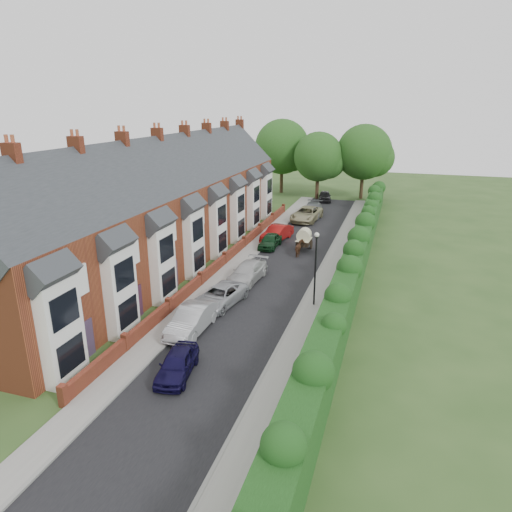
{
  "coord_description": "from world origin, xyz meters",
  "views": [
    {
      "loc": [
        8.16,
        -23.94,
        13.04
      ],
      "look_at": [
        -1.54,
        6.68,
        2.2
      ],
      "focal_mm": 32.0,
      "sensor_mm": 36.0,
      "label": 1
    }
  ],
  "objects_px": {
    "car_navy": "(177,364)",
    "car_white": "(247,272)",
    "lamppost": "(316,260)",
    "car_silver_a": "(192,319)",
    "horse": "(300,248)",
    "horse_cart": "(304,238)",
    "car_beige": "(307,214)",
    "car_green": "(270,241)",
    "car_grey": "(312,210)",
    "car_black": "(325,196)",
    "car_silver_b": "(220,296)",
    "car_red": "(277,233)"
  },
  "relations": [
    {
      "from": "car_grey",
      "to": "car_black",
      "type": "bearing_deg",
      "value": 86.34
    },
    {
      "from": "lamppost",
      "to": "car_green",
      "type": "bearing_deg",
      "value": 118.69
    },
    {
      "from": "car_red",
      "to": "car_black",
      "type": "xyz_separation_m",
      "value": [
        1.4,
        20.4,
        -0.07
      ]
    },
    {
      "from": "lamppost",
      "to": "car_black",
      "type": "distance_m",
      "value": 35.06
    },
    {
      "from": "car_grey",
      "to": "horse_cart",
      "type": "distance_m",
      "value": 13.62
    },
    {
      "from": "lamppost",
      "to": "car_black",
      "type": "xyz_separation_m",
      "value": [
        -5.0,
        34.6,
        -2.61
      ]
    },
    {
      "from": "car_silver_a",
      "to": "horse_cart",
      "type": "bearing_deg",
      "value": 80.99
    },
    {
      "from": "car_navy",
      "to": "car_green",
      "type": "xyz_separation_m",
      "value": [
        -1.4,
        21.9,
        0.02
      ]
    },
    {
      "from": "car_navy",
      "to": "car_white",
      "type": "distance_m",
      "value": 13.22
    },
    {
      "from": "car_grey",
      "to": "horse_cart",
      "type": "xyz_separation_m",
      "value": [
        1.79,
        -13.5,
        0.41
      ]
    },
    {
      "from": "car_navy",
      "to": "lamppost",
      "type": "bearing_deg",
      "value": 54.6
    },
    {
      "from": "car_grey",
      "to": "car_black",
      "type": "height_order",
      "value": "car_grey"
    },
    {
      "from": "car_silver_a",
      "to": "car_black",
      "type": "distance_m",
      "value": 40.34
    },
    {
      "from": "car_silver_b",
      "to": "car_green",
      "type": "xyz_separation_m",
      "value": [
        -0.32,
        13.46,
        0.0
      ]
    },
    {
      "from": "car_white",
      "to": "horse_cart",
      "type": "distance_m",
      "value": 9.26
    },
    {
      "from": "car_silver_a",
      "to": "horse",
      "type": "height_order",
      "value": "car_silver_a"
    },
    {
      "from": "car_red",
      "to": "car_black",
      "type": "distance_m",
      "value": 20.45
    },
    {
      "from": "car_white",
      "to": "car_silver_a",
      "type": "bearing_deg",
      "value": -89.17
    },
    {
      "from": "car_silver_a",
      "to": "horse_cart",
      "type": "relative_size",
      "value": 1.63
    },
    {
      "from": "car_silver_b",
      "to": "car_white",
      "type": "bearing_deg",
      "value": 95.37
    },
    {
      "from": "car_silver_b",
      "to": "horse_cart",
      "type": "xyz_separation_m",
      "value": [
        2.87,
        13.66,
        0.52
      ]
    },
    {
      "from": "lamppost",
      "to": "car_silver_a",
      "type": "relative_size",
      "value": 1.11
    },
    {
      "from": "car_silver_b",
      "to": "car_red",
      "type": "bearing_deg",
      "value": 100.79
    },
    {
      "from": "car_black",
      "to": "horse_cart",
      "type": "relative_size",
      "value": 1.4
    },
    {
      "from": "car_beige",
      "to": "horse",
      "type": "bearing_deg",
      "value": -75.63
    },
    {
      "from": "car_green",
      "to": "car_red",
      "type": "xyz_separation_m",
      "value": [
        0.0,
        2.5,
        0.09
      ]
    },
    {
      "from": "car_white",
      "to": "car_beige",
      "type": "height_order",
      "value": "car_beige"
    },
    {
      "from": "car_black",
      "to": "horse_cart",
      "type": "distance_m",
      "value": 22.78
    },
    {
      "from": "car_silver_b",
      "to": "car_black",
      "type": "relative_size",
      "value": 1.19
    },
    {
      "from": "car_beige",
      "to": "car_black",
      "type": "relative_size",
      "value": 1.44
    },
    {
      "from": "car_navy",
      "to": "car_red",
      "type": "xyz_separation_m",
      "value": [
        -1.4,
        24.4,
        0.11
      ]
    },
    {
      "from": "car_silver_b",
      "to": "horse",
      "type": "bearing_deg",
      "value": 86.06
    },
    {
      "from": "car_beige",
      "to": "horse",
      "type": "height_order",
      "value": "car_beige"
    },
    {
      "from": "car_navy",
      "to": "car_grey",
      "type": "height_order",
      "value": "car_grey"
    },
    {
      "from": "car_white",
      "to": "car_beige",
      "type": "relative_size",
      "value": 0.84
    },
    {
      "from": "horse_cart",
      "to": "car_beige",
      "type": "bearing_deg",
      "value": 100.26
    },
    {
      "from": "lamppost",
      "to": "car_silver_b",
      "type": "relative_size",
      "value": 1.08
    },
    {
      "from": "car_silver_a",
      "to": "car_white",
      "type": "xyz_separation_m",
      "value": [
        0.55,
        8.72,
        -0.07
      ]
    },
    {
      "from": "lamppost",
      "to": "car_navy",
      "type": "xyz_separation_m",
      "value": [
        -5.0,
        -10.2,
        -2.65
      ]
    },
    {
      "from": "car_navy",
      "to": "car_green",
      "type": "distance_m",
      "value": 21.94
    },
    {
      "from": "car_black",
      "to": "horse",
      "type": "bearing_deg",
      "value": -97.05
    },
    {
      "from": "lamppost",
      "to": "car_navy",
      "type": "distance_m",
      "value": 11.66
    },
    {
      "from": "car_white",
      "to": "horse",
      "type": "relative_size",
      "value": 2.93
    },
    {
      "from": "car_red",
      "to": "horse",
      "type": "height_order",
      "value": "car_red"
    },
    {
      "from": "horse",
      "to": "horse_cart",
      "type": "bearing_deg",
      "value": -96.53
    },
    {
      "from": "lamppost",
      "to": "car_beige",
      "type": "distance_m",
      "value": 23.58
    },
    {
      "from": "lamppost",
      "to": "car_beige",
      "type": "relative_size",
      "value": 0.89
    },
    {
      "from": "car_navy",
      "to": "car_red",
      "type": "relative_size",
      "value": 0.83
    },
    {
      "from": "horse",
      "to": "car_black",
      "type": "bearing_deg",
      "value": -92.34
    },
    {
      "from": "car_navy",
      "to": "horse",
      "type": "xyz_separation_m",
      "value": [
        1.79,
        20.32,
        0.05
      ]
    }
  ]
}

